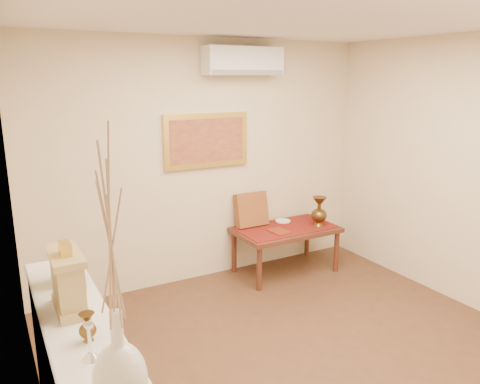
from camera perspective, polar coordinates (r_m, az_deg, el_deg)
floor at (r=3.99m, az=10.95°, el=-21.30°), size 4.50×4.50×0.00m
ceiling at (r=3.30m, az=13.23°, el=20.78°), size 4.50×4.50×0.00m
wall_back at (r=5.27m, az=-4.16°, el=3.62°), size 4.00×0.02×2.70m
wall_left at (r=2.63m, az=-23.60°, el=-8.09°), size 0.02×4.50×2.70m
white_vase at (r=1.82m, az=-15.17°, el=-10.67°), size 0.21×0.21×1.13m
candlestick at (r=2.41m, az=-17.85°, el=-16.95°), size 0.09×0.09×0.18m
brass_urn_small at (r=2.56m, az=-18.14°, el=-14.92°), size 0.09×0.09×0.20m
table_cloth at (r=5.56m, az=5.61°, el=-4.33°), size 1.14×0.59×0.01m
brass_urn_tall at (r=5.62m, az=9.63°, el=-1.94°), size 0.19×0.19×0.43m
plate at (r=5.77m, az=5.26°, el=-3.53°), size 0.19×0.19×0.01m
menu at (r=5.39m, az=4.79°, el=-4.80°), size 0.20×0.26×0.01m
cushion at (r=5.54m, az=1.40°, el=-2.14°), size 0.40×0.18×0.41m
mantel_clock at (r=2.87m, az=-20.17°, el=-10.21°), size 0.17×0.36×0.41m
wooden_chest at (r=3.26m, az=-20.64°, el=-8.26°), size 0.16×0.21×0.24m
low_table at (r=5.58m, az=5.59°, el=-5.01°), size 1.20×0.70×0.55m
painting at (r=5.20m, az=-4.08°, el=6.28°), size 1.00×0.06×0.60m
ac_unit at (r=5.25m, az=0.37°, el=15.67°), size 0.90×0.25×0.30m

